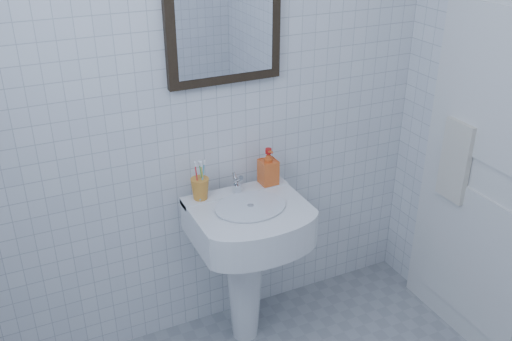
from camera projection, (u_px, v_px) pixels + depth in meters
wall_back at (201, 83)px, 2.39m from camera, size 2.20×0.02×2.50m
washbasin at (246, 249)px, 2.58m from camera, size 0.50×0.36×0.77m
faucet at (237, 185)px, 2.53m from camera, size 0.04×0.09×0.10m
toothbrush_cup at (200, 189)px, 2.48m from camera, size 0.10×0.10×0.10m
soap_dispenser at (268, 166)px, 2.59m from camera, size 0.08×0.08×0.17m
wall_mirror at (224, 8)px, 2.28m from camera, size 0.50×0.04×0.62m
bathroom_door at (499, 149)px, 2.39m from camera, size 0.04×0.80×2.00m
towel_ring at (465, 124)px, 2.51m from camera, size 0.01×0.18×0.18m
hand_towel at (455, 161)px, 2.59m from camera, size 0.03×0.16×0.38m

